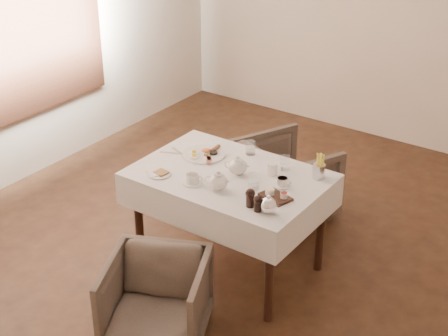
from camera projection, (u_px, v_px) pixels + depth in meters
table at (229, 189)px, 4.68m from camera, size 1.28×0.88×0.75m
armchair_near at (156, 301)px, 4.17m from camera, size 0.80×0.81×0.56m
armchair_far at (285, 179)px, 5.48m from camera, size 0.91×0.92×0.64m
breakfast_plate at (204, 154)px, 4.87m from camera, size 0.31×0.31×0.04m
side_plate at (158, 173)px, 4.61m from camera, size 0.18×0.17×0.02m
teapot_centre at (238, 165)px, 4.59m from camera, size 0.21×0.18×0.14m
teapot_front at (218, 180)px, 4.40m from camera, size 0.20×0.18×0.14m
creamer at (272, 169)px, 4.60m from camera, size 0.08×0.08×0.08m
teacup_near at (192, 179)px, 4.49m from camera, size 0.13×0.13×0.06m
teacup_far at (282, 182)px, 4.46m from camera, size 0.12×0.12×0.06m
glass_left at (250, 148)px, 4.87m from camera, size 0.09×0.09×0.10m
glass_mid at (254, 181)px, 4.42m from camera, size 0.10×0.10×0.10m
glass_right at (285, 163)px, 4.66m from camera, size 0.09×0.09×0.10m
condiment_board at (275, 196)px, 4.33m from camera, size 0.22×0.18×0.05m
pepper_mill_left at (250, 198)px, 4.22m from camera, size 0.07×0.07×0.12m
pepper_mill_right at (258, 203)px, 4.17m from camera, size 0.07×0.07×0.11m
silver_pot at (268, 204)px, 4.14m from camera, size 0.14×0.12×0.13m
fries_cup at (319, 167)px, 4.54m from camera, size 0.08×0.08×0.18m
cutlery_fork at (179, 152)px, 4.91m from camera, size 0.19×0.09×0.00m
cutlery_knife at (174, 153)px, 4.90m from camera, size 0.20×0.10×0.00m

